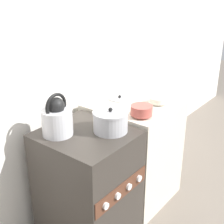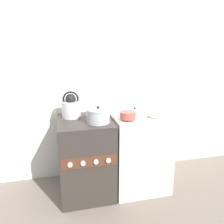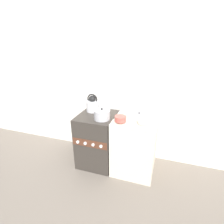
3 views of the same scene
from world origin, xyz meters
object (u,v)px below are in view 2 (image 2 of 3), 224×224
small_ceramic_bowl (154,114)px  loose_pot_lid (135,110)px  stove (86,157)px  enamel_bowl (128,115)px  kettle (71,107)px  cooking_pot (98,116)px

small_ceramic_bowl → loose_pot_lid: (-0.10, 0.30, -0.02)m
stove → loose_pot_lid: loose_pot_lid is taller
enamel_bowl → kettle: bearing=151.3°
cooking_pot → small_ceramic_bowl: 0.57m
stove → kettle: bearing=132.8°
loose_pot_lid → cooking_pot: bearing=-149.3°
stove → small_ceramic_bowl: 0.84m
cooking_pot → enamel_bowl: (0.28, -0.05, -0.00)m
loose_pot_lid → stove: bearing=-163.5°
cooking_pot → small_ceramic_bowl: (0.57, -0.02, -0.02)m
kettle → cooking_pot: (0.24, -0.23, -0.04)m
stove → enamel_bowl: bearing=-21.3°
kettle → small_ceramic_bowl: 0.85m
small_ceramic_bowl → stove: bearing=170.0°
small_ceramic_bowl → loose_pot_lid: size_ratio=0.78×
stove → kettle: kettle is taller
small_ceramic_bowl → cooking_pot: bearing=178.3°
enamel_bowl → small_ceramic_bowl: enamel_bowl is taller
kettle → enamel_bowl: bearing=-28.7°
cooking_pot → enamel_bowl: cooking_pot is taller
enamel_bowl → loose_pot_lid: size_ratio=0.90×
enamel_bowl → loose_pot_lid: enamel_bowl is taller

